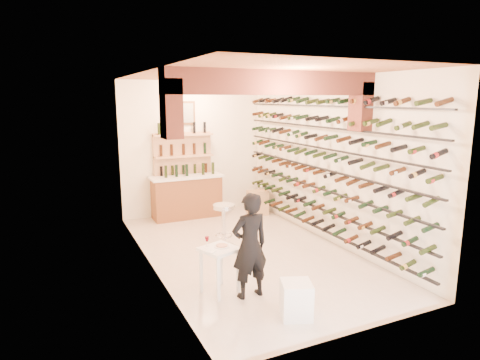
% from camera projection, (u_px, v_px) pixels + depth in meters
% --- Properties ---
extents(ground, '(6.00, 6.00, 0.00)m').
position_uv_depth(ground, '(247.00, 252.00, 7.70)').
color(ground, beige).
rests_on(ground, ground).
extents(room_shell, '(3.52, 6.02, 3.21)m').
position_uv_depth(room_shell, '(254.00, 131.00, 7.03)').
color(room_shell, white).
rests_on(room_shell, ground).
extents(wine_rack, '(0.32, 5.70, 2.56)m').
position_uv_depth(wine_rack, '(318.00, 164.00, 8.03)').
color(wine_rack, black).
rests_on(wine_rack, ground).
extents(back_counter, '(1.70, 0.62, 1.29)m').
position_uv_depth(back_counter, '(187.00, 195.00, 9.83)').
color(back_counter, brown).
rests_on(back_counter, ground).
extents(back_shelving, '(1.40, 0.31, 2.73)m').
position_uv_depth(back_shelving, '(183.00, 167.00, 9.92)').
color(back_shelving, tan).
rests_on(back_shelving, ground).
extents(tasting_table, '(0.60, 0.60, 0.83)m').
position_uv_depth(tasting_table, '(219.00, 256.00, 5.98)').
color(tasting_table, white).
rests_on(tasting_table, ground).
extents(white_stool, '(0.49, 0.49, 0.48)m').
position_uv_depth(white_stool, '(296.00, 300.00, 5.36)').
color(white_stool, white).
rests_on(white_stool, ground).
extents(person, '(0.58, 0.40, 1.52)m').
position_uv_depth(person, '(250.00, 246.00, 5.82)').
color(person, black).
rests_on(person, ground).
extents(chrome_barstool, '(0.43, 0.43, 0.84)m').
position_uv_depth(chrome_barstool, '(224.00, 223.00, 7.82)').
color(chrome_barstool, silver).
rests_on(chrome_barstool, ground).
extents(crate_lower, '(0.61, 0.51, 0.31)m').
position_uv_depth(crate_lower, '(257.00, 208.00, 10.18)').
color(crate_lower, tan).
rests_on(crate_lower, ground).
extents(crate_upper, '(0.49, 0.35, 0.27)m').
position_uv_depth(crate_upper, '(258.00, 196.00, 10.13)').
color(crate_upper, tan).
rests_on(crate_upper, crate_lower).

